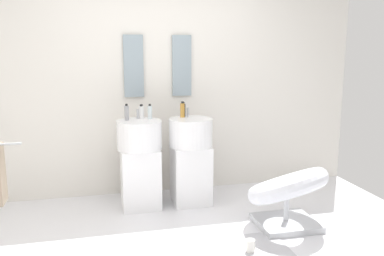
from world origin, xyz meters
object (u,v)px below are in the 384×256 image
at_px(pedestal_sink_right, 191,158).
at_px(soap_bottle_grey, 127,113).
at_px(coffee_mug, 251,246).
at_px(soap_bottle_amber, 182,110).
at_px(soap_bottle_clear, 150,112).
at_px(soap_bottle_black, 183,110).
at_px(pedestal_sink_left, 140,161).
at_px(lounge_chair, 287,191).
at_px(soap_bottle_white, 141,112).

bearing_deg(pedestal_sink_right, soap_bottle_grey, 176.60).
xyz_separation_m(pedestal_sink_right, soap_bottle_grey, (-0.67, 0.04, 0.51)).
xyz_separation_m(coffee_mug, soap_bottle_amber, (-0.28, 1.35, 0.96)).
bearing_deg(coffee_mug, soap_bottle_grey, 124.65).
xyz_separation_m(soap_bottle_clear, soap_bottle_amber, (0.36, 0.03, 0.01)).
bearing_deg(soap_bottle_amber, pedestal_sink_right, -56.46).
bearing_deg(soap_bottle_black, pedestal_sink_right, -67.28).
xyz_separation_m(coffee_mug, soap_bottle_black, (-0.27, 1.37, 0.95)).
bearing_deg(soap_bottle_amber, pedestal_sink_left, -168.02).
distance_m(pedestal_sink_right, soap_bottle_clear, 0.67).
distance_m(coffee_mug, soap_bottle_clear, 1.75).
bearing_deg(soap_bottle_black, coffee_mug, -78.92).
relative_size(pedestal_sink_right, coffee_mug, 9.97).
xyz_separation_m(lounge_chair, soap_bottle_clear, (-1.17, 0.91, 0.66)).
xyz_separation_m(soap_bottle_clear, soap_bottle_grey, (-0.25, -0.03, 0.01)).
relative_size(coffee_mug, soap_bottle_grey, 0.60).
distance_m(coffee_mug, soap_bottle_grey, 1.83).
xyz_separation_m(pedestal_sink_left, pedestal_sink_right, (0.55, 0.00, 0.00)).
distance_m(pedestal_sink_left, lounge_chair, 1.54).
bearing_deg(lounge_chair, coffee_mug, -141.49).
xyz_separation_m(lounge_chair, soap_bottle_black, (-0.79, 0.96, 0.67)).
distance_m(pedestal_sink_right, soap_bottle_grey, 0.85).
bearing_deg(pedestal_sink_left, lounge_chair, -32.74).
height_order(pedestal_sink_left, soap_bottle_grey, soap_bottle_grey).
relative_size(soap_bottle_amber, soap_bottle_white, 1.16).
xyz_separation_m(pedestal_sink_right, soap_bottle_clear, (-0.43, 0.07, 0.51)).
relative_size(pedestal_sink_left, soap_bottle_clear, 6.46).
height_order(coffee_mug, soap_bottle_clear, soap_bottle_clear).
height_order(lounge_chair, soap_bottle_amber, soap_bottle_amber).
distance_m(lounge_chair, soap_bottle_grey, 1.79).
bearing_deg(soap_bottle_amber, lounge_chair, -49.10).
xyz_separation_m(coffee_mug, soap_bottle_white, (-0.73, 1.39, 0.95)).
bearing_deg(pedestal_sink_right, soap_bottle_amber, 123.54).
xyz_separation_m(soap_bottle_grey, soap_bottle_amber, (0.61, 0.06, 0.00)).
xyz_separation_m(pedestal_sink_right, soap_bottle_white, (-0.51, 0.14, 0.50)).
bearing_deg(lounge_chair, soap_bottle_black, 129.69).
relative_size(soap_bottle_grey, soap_bottle_amber, 1.00).
height_order(soap_bottle_amber, soap_bottle_white, soap_bottle_amber).
bearing_deg(soap_bottle_grey, soap_bottle_amber, 5.90).
bearing_deg(soap_bottle_clear, pedestal_sink_left, -149.14).
distance_m(soap_bottle_grey, soap_bottle_amber, 0.61).
relative_size(lounge_chair, soap_bottle_amber, 6.18).
distance_m(coffee_mug, soap_bottle_black, 1.69).
relative_size(coffee_mug, soap_bottle_white, 0.69).
height_order(pedestal_sink_right, soap_bottle_grey, soap_bottle_grey).
relative_size(soap_bottle_black, soap_bottle_amber, 0.95).
xyz_separation_m(pedestal_sink_left, soap_bottle_grey, (-0.12, 0.04, 0.51)).
xyz_separation_m(pedestal_sink_left, soap_bottle_amber, (0.48, 0.10, 0.51)).
height_order(pedestal_sink_right, lounge_chair, pedestal_sink_right).
distance_m(soap_bottle_black, soap_bottle_white, 0.46).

